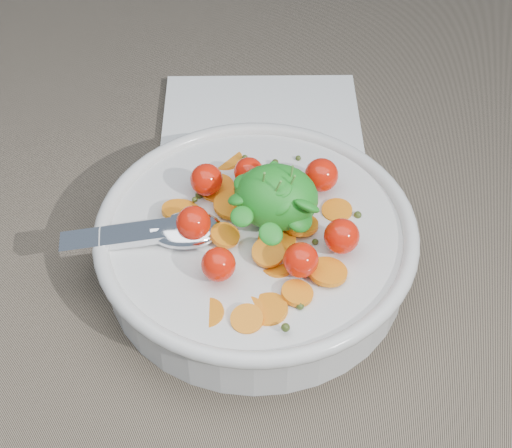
# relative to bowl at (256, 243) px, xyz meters

# --- Properties ---
(ground) EXTENTS (6.00, 6.00, 0.00)m
(ground) POSITION_rel_bowl_xyz_m (-0.01, 0.00, -0.03)
(ground) COLOR #796A56
(ground) RESTS_ON ground
(bowl) EXTENTS (0.25, 0.24, 0.10)m
(bowl) POSITION_rel_bowl_xyz_m (0.00, 0.00, 0.00)
(bowl) COLOR silver
(bowl) RESTS_ON ground
(napkin) EXTENTS (0.21, 0.19, 0.01)m
(napkin) POSITION_rel_bowl_xyz_m (-0.03, 0.16, -0.02)
(napkin) COLOR white
(napkin) RESTS_ON ground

